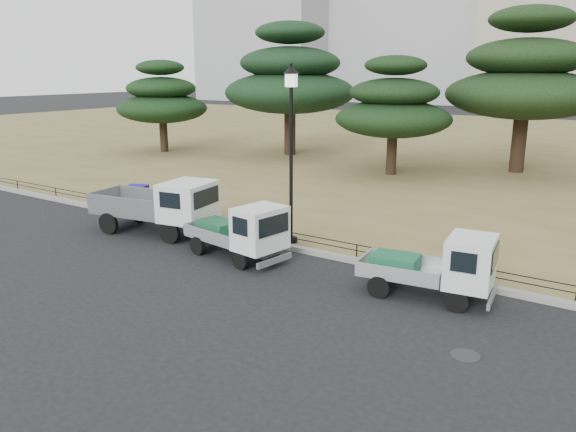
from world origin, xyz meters
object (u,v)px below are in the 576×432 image
Objects in this scene: truck_large at (160,204)px; truck_kei_front at (241,231)px; street_lamp at (291,126)px; truck_kei_rear at (436,266)px; tarp_pile at (135,200)px.

truck_large is 4.14m from truck_kei_front.
truck_kei_rear is at bearing -15.91° from street_lamp.
tarp_pile is at bearing 145.05° from truck_large.
truck_kei_front reaches higher than truck_kei_rear.
truck_kei_front is 1.03× the size of truck_kei_rear.
truck_large is at bearing -25.92° from tarp_pile.
truck_kei_rear is 13.10m from tarp_pile.
truck_large reaches higher than truck_kei_front.
street_lamp reaches higher than truck_kei_rear.
street_lamp is (0.56, 1.90, 3.06)m from truck_kei_front.
truck_kei_rear is 1.80× the size of tarp_pile.
street_lamp is at bearing 157.00° from truck_kei_rear.
truck_large is at bearing -164.27° from street_lamp.
truck_kei_front is at bearing -106.39° from street_lamp.
truck_large is at bearing -179.42° from truck_kei_front.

